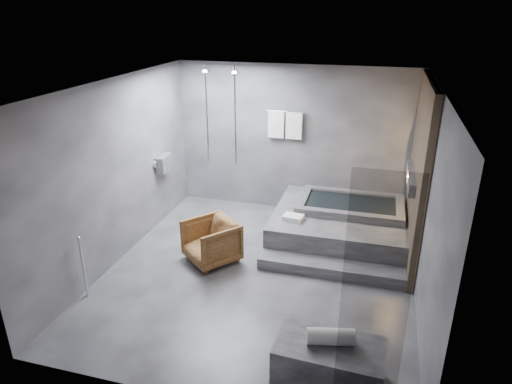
% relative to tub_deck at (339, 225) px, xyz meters
% --- Properties ---
extents(room, '(5.00, 5.04, 2.82)m').
position_rel_tub_deck_xyz_m(room, '(-0.65, -1.21, 1.48)').
color(room, '#2F2F31').
rests_on(room, ground).
extents(tub_deck, '(2.20, 2.00, 0.50)m').
position_rel_tub_deck_xyz_m(tub_deck, '(0.00, 0.00, 0.00)').
color(tub_deck, '#343437').
rests_on(tub_deck, ground).
extents(tub_step, '(2.20, 0.36, 0.18)m').
position_rel_tub_deck_xyz_m(tub_step, '(0.00, -1.18, -0.16)').
color(tub_step, '#343437').
rests_on(tub_step, ground).
extents(concrete_bench, '(1.16, 0.68, 0.51)m').
position_rel_tub_deck_xyz_m(concrete_bench, '(0.23, -3.35, 0.00)').
color(concrete_bench, '#323234').
rests_on(concrete_bench, ground).
extents(driftwood_chair, '(1.03, 1.04, 0.68)m').
position_rel_tub_deck_xyz_m(driftwood_chair, '(-1.86, -1.29, 0.09)').
color(driftwood_chair, '#422510').
rests_on(driftwood_chair, ground).
extents(rolled_towel, '(0.52, 0.28, 0.18)m').
position_rel_tub_deck_xyz_m(rolled_towel, '(0.23, -3.32, 0.34)').
color(rolled_towel, silver).
rests_on(rolled_towel, concrete_bench).
extents(deck_towel, '(0.34, 0.27, 0.08)m').
position_rel_tub_deck_xyz_m(deck_towel, '(-0.72, -0.52, 0.29)').
color(deck_towel, white).
rests_on(deck_towel, tub_deck).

